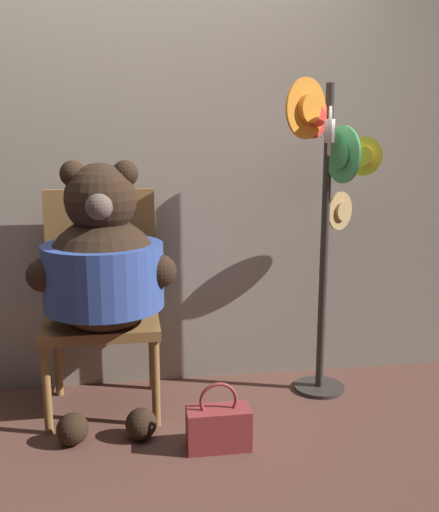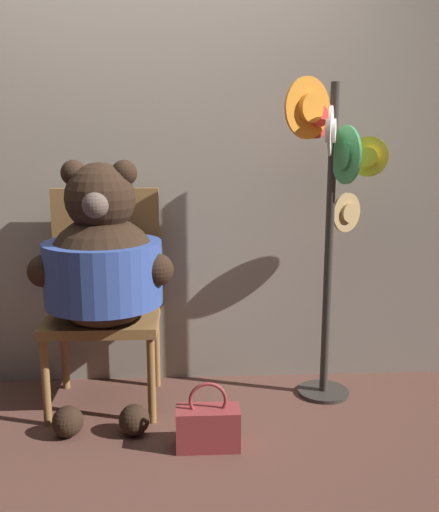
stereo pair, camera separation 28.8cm
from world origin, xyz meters
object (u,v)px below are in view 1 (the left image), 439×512
at_px(chair, 102,294).
at_px(hat_display_rack, 326,197).
at_px(teddy_bear, 103,268).
at_px(handbag_on_ground, 219,427).

height_order(chair, hat_display_rack, hat_display_rack).
distance_m(teddy_bear, handbag_on_ground, 0.92).
bearing_deg(hat_display_rack, handbag_on_ground, -143.35).
distance_m(hat_display_rack, handbag_on_ground, 1.26).
bearing_deg(hat_display_rack, chair, 175.45).
relative_size(teddy_bear, hat_display_rack, 0.77).
xyz_separation_m(teddy_bear, hat_display_rack, (1.13, 0.09, 0.32)).
relative_size(chair, handbag_on_ground, 3.54).
bearing_deg(teddy_bear, chair, 97.00).
bearing_deg(hat_display_rack, teddy_bear, -175.64).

